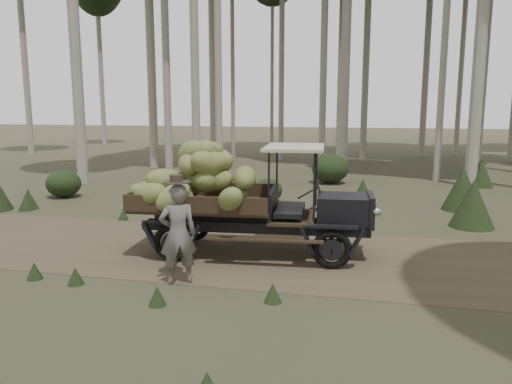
% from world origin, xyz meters
% --- Properties ---
extents(ground, '(120.00, 120.00, 0.00)m').
position_xyz_m(ground, '(0.00, 0.00, 0.00)').
color(ground, '#473D2B').
rests_on(ground, ground).
extents(dirt_track, '(70.00, 4.00, 0.01)m').
position_xyz_m(dirt_track, '(0.00, 0.00, 0.00)').
color(dirt_track, brown).
rests_on(dirt_track, ground).
extents(banana_truck, '(4.85, 2.46, 2.37)m').
position_xyz_m(banana_truck, '(-0.80, -0.20, 1.40)').
color(banana_truck, black).
rests_on(banana_truck, ground).
extents(farmer, '(0.73, 0.65, 1.83)m').
position_xyz_m(farmer, '(-0.99, -1.92, 0.86)').
color(farmer, '#615E59').
rests_on(farmer, ground).
extents(undergrowth, '(21.45, 21.84, 1.39)m').
position_xyz_m(undergrowth, '(0.99, -0.90, 0.53)').
color(undergrowth, '#233319').
rests_on(undergrowth, ground).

